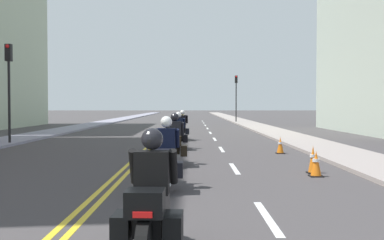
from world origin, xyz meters
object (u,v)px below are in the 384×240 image
motorcycle_0 (153,209)px  traffic_cone_0 (314,160)px  traffic_cone_2 (317,164)px  motorcycle_1 (167,160)px  motorcycle_4 (184,128)px  traffic_cone_1 (282,145)px  motorcycle_3 (180,134)px  traffic_light_far (237,90)px  traffic_light_near (10,75)px  motorcycle_2 (176,144)px

motorcycle_0 → traffic_cone_0: motorcycle_0 is taller
motorcycle_0 → traffic_cone_2: motorcycle_0 is taller
motorcycle_0 → traffic_cone_2: size_ratio=3.17×
motorcycle_0 → motorcycle_1: (-0.10, 4.91, -0.00)m
motorcycle_4 → traffic_cone_1: (3.95, -6.88, -0.33)m
motorcycle_1 → motorcycle_0: bearing=-89.0°
motorcycle_3 → motorcycle_4: size_ratio=1.03×
motorcycle_1 → traffic_cone_0: size_ratio=2.85×
traffic_light_far → motorcycle_0: bearing=-96.7°
traffic_light_near → traffic_light_far: traffic_light_far is taller
traffic_light_near → traffic_light_far: 31.71m
motorcycle_4 → traffic_light_far: traffic_light_far is taller
motorcycle_1 → traffic_light_near: (-8.04, 11.57, 2.64)m
motorcycle_3 → traffic_cone_0: bearing=-63.5°
motorcycle_1 → motorcycle_3: 9.48m
motorcycle_1 → motorcycle_4: motorcycle_1 is taller
motorcycle_1 → traffic_light_far: bearing=82.2°
motorcycle_4 → traffic_cone_2: (3.77, -12.73, -0.32)m
traffic_light_far → traffic_light_near: bearing=-115.0°
motorcycle_3 → traffic_light_far: 31.42m
motorcycle_3 → traffic_cone_0: 8.06m
motorcycle_1 → traffic_cone_1: (4.00, 7.68, -0.33)m
motorcycle_4 → traffic_light_far: (5.33, 25.73, 2.87)m
motorcycle_0 → traffic_cone_2: (3.73, 6.74, -0.32)m
motorcycle_0 → motorcycle_3: 14.39m
traffic_cone_1 → traffic_light_near: 13.00m
traffic_cone_1 → motorcycle_2: bearing=-138.8°
motorcycle_1 → traffic_cone_0: 4.61m
motorcycle_1 → traffic_cone_2: (3.83, 1.83, -0.32)m
motorcycle_0 → traffic_cone_0: size_ratio=2.82×
motorcycle_0 → motorcycle_3: bearing=92.4°
motorcycle_3 → traffic_cone_1: 4.41m
motorcycle_1 → motorcycle_2: size_ratio=0.96×
motorcycle_1 → traffic_cone_2: motorcycle_1 is taller
traffic_cone_0 → traffic_cone_1: traffic_cone_0 is taller
motorcycle_4 → traffic_cone_1: motorcycle_4 is taller
motorcycle_1 → motorcycle_2: bearing=89.4°
traffic_light_near → traffic_cone_2: bearing=-39.4°
traffic_light_far → motorcycle_1: bearing=-97.6°
traffic_cone_1 → traffic_light_near: (-12.04, 3.89, 2.97)m
motorcycle_4 → traffic_cone_0: (3.85, -12.13, -0.28)m
motorcycle_0 → traffic_cone_2: bearing=63.0°
motorcycle_0 → motorcycle_1: size_ratio=0.99×
motorcycle_0 → traffic_light_near: traffic_light_near is taller
motorcycle_2 → traffic_cone_0: (3.87, -1.77, -0.27)m
motorcycle_4 → traffic_light_near: bearing=-158.2°
traffic_light_far → motorcycle_4: bearing=-101.7°
motorcycle_2 → traffic_light_near: 11.24m
motorcycle_2 → motorcycle_1: bearing=-92.1°
motorcycle_1 → traffic_cone_1: motorcycle_1 is taller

